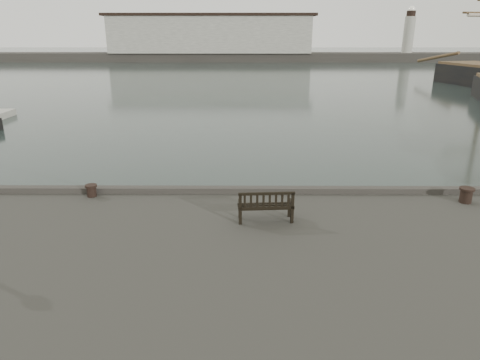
# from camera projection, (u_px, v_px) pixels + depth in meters

# --- Properties ---
(ground) EXTENTS (400.00, 400.00, 0.00)m
(ground) POSITION_uv_depth(u_px,v_px,m) (257.00, 235.00, 14.10)
(ground) COLOR black
(ground) RESTS_ON ground
(breakwater) EXTENTS (140.00, 9.50, 12.20)m
(breakwater) POSITION_uv_depth(u_px,v_px,m) (225.00, 42.00, 99.73)
(breakwater) COLOR #383530
(breakwater) RESTS_ON ground
(bench) EXTENTS (1.50, 0.60, 0.84)m
(bench) POSITION_uv_depth(u_px,v_px,m) (265.00, 211.00, 11.35)
(bench) COLOR black
(bench) RESTS_ON quay
(bollard_left) EXTENTS (0.38, 0.38, 0.37)m
(bollard_left) POSITION_uv_depth(u_px,v_px,m) (91.00, 191.00, 13.08)
(bollard_left) COLOR black
(bollard_left) RESTS_ON quay
(bollard_right) EXTENTS (0.53, 0.53, 0.45)m
(bollard_right) POSITION_uv_depth(u_px,v_px,m) (466.00, 195.00, 12.60)
(bollard_right) COLOR black
(bollard_right) RESTS_ON quay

